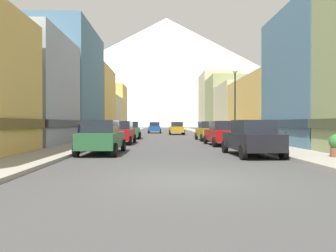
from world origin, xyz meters
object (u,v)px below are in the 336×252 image
object	(u,v)px
car_driving_0	(177,128)
pedestrian_0	(80,134)
potted_plant_0	(82,136)
pedestrian_1	(90,133)
car_left_0	(102,137)
car_right_0	(252,138)
trash_bin_right	(281,140)
car_left_1	(121,132)
car_right_1	(222,133)
car_right_2	(209,131)
pedestrian_2	(235,131)
car_left_2	(130,130)
car_driving_1	(155,127)
streetlamp_right	(235,94)

from	to	relation	value
car_driving_0	pedestrian_0	size ratio (longest dim) A/B	2.86
potted_plant_0	pedestrian_1	size ratio (longest dim) A/B	0.52
car_left_0	car_right_0	size ratio (longest dim) A/B	0.99
car_driving_0	trash_bin_right	size ratio (longest dim) A/B	4.49
car_left_1	car_right_1	distance (m)	7.84
car_right_2	pedestrian_2	bearing A→B (deg)	-4.69
car_left_1	car_right_1	world-z (taller)	same
car_left_2	car_driving_0	distance (m)	12.54
potted_plant_0	trash_bin_right	bearing A→B (deg)	-28.61
car_right_2	pedestrian_2	size ratio (longest dim) A/B	2.72
trash_bin_right	pedestrian_2	world-z (taller)	pedestrian_2
car_driving_1	pedestrian_2	world-z (taller)	pedestrian_2
potted_plant_0	streetlamp_right	xyz separation A→B (m)	(12.35, 0.00, 3.39)
car_left_1	streetlamp_right	distance (m)	9.68
car_left_2	car_right_1	bearing A→B (deg)	-53.11
pedestrian_0	pedestrian_1	size ratio (longest dim) A/B	1.00
pedestrian_0	pedestrian_1	xyz separation A→B (m)	(0.00, 3.18, 0.00)
pedestrian_0	car_left_2	bearing A→B (deg)	77.43
car_left_2	car_driving_1	xyz separation A→B (m)	(2.20, 18.39, 0.00)
car_driving_0	car_left_2	bearing A→B (deg)	-115.51
pedestrian_0	car_driving_1	bearing A→B (deg)	81.00
car_left_2	car_right_1	xyz separation A→B (m)	(7.60, -10.13, 0.00)
trash_bin_right	pedestrian_1	size ratio (longest dim) A/B	0.63
car_driving_1	streetlamp_right	xyz separation A→B (m)	(6.95, -25.88, 3.09)
car_driving_0	pedestrian_1	xyz separation A→B (m)	(-7.85, -19.11, -0.04)
car_right_1	pedestrian_2	distance (m)	6.74
car_driving_1	potted_plant_0	distance (m)	26.44
car_driving_1	streetlamp_right	world-z (taller)	streetlamp_right
car_left_2	pedestrian_0	xyz separation A→B (m)	(-2.45, -10.98, -0.05)
car_driving_1	streetlamp_right	distance (m)	26.97
car_left_1	trash_bin_right	bearing A→B (deg)	-32.94
potted_plant_0	pedestrian_2	bearing A→B (deg)	15.38
car_left_1	pedestrian_1	bearing A→B (deg)	170.63
car_right_0	car_driving_0	xyz separation A→B (m)	(-2.20, 28.86, 0.00)
car_left_1	streetlamp_right	world-z (taller)	streetlamp_right
car_right_1	car_right_2	world-z (taller)	same
car_driving_0	pedestrian_2	xyz separation A→B (m)	(4.65, -15.17, 0.01)
potted_plant_0	pedestrian_0	bearing A→B (deg)	-77.86
car_right_1	car_left_1	bearing A→B (deg)	165.75
car_right_0	pedestrian_0	distance (m)	12.01
car_driving_0	streetlamp_right	size ratio (longest dim) A/B	0.75
car_driving_0	streetlamp_right	distance (m)	19.42
car_left_1	trash_bin_right	size ratio (longest dim) A/B	4.53
car_right_2	trash_bin_right	world-z (taller)	car_right_2
pedestrian_1	car_right_2	bearing A→B (deg)	22.43
car_right_1	car_driving_1	distance (m)	29.03
car_right_0	car_driving_1	xyz separation A→B (m)	(-5.40, 35.93, 0.00)
potted_plant_0	pedestrian_0	distance (m)	3.57
car_driving_0	pedestrian_2	bearing A→B (deg)	-72.95
car_driving_1	pedestrian_0	distance (m)	29.73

